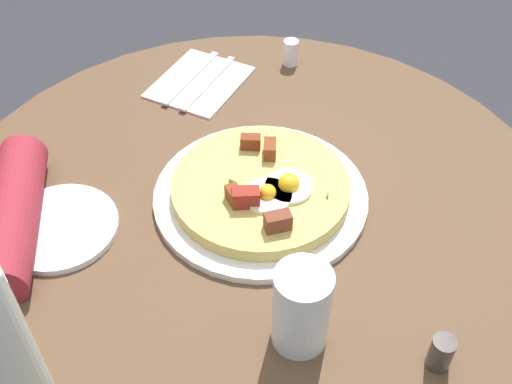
{
  "coord_description": "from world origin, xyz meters",
  "views": [
    {
      "loc": [
        -0.22,
        -0.6,
        1.39
      ],
      "look_at": [
        0.01,
        0.0,
        0.75
      ],
      "focal_mm": 43.86,
      "sensor_mm": 36.0,
      "label": 1
    }
  ],
  "objects": [
    {
      "name": "napkin",
      "position": [
        0.02,
        0.32,
        0.73
      ],
      "size": [
        0.22,
        0.22,
        0.0
      ],
      "primitive_type": "cube",
      "rotation": [
        0.0,
        0.0,
        0.74
      ],
      "color": "white",
      "rests_on": "dining_table"
    },
    {
      "name": "pepper_shaker",
      "position": [
        0.11,
        -0.32,
        0.76
      ],
      "size": [
        0.03,
        0.03,
        0.05
      ],
      "primitive_type": "cylinder",
      "color": "#3F3833",
      "rests_on": "dining_table"
    },
    {
      "name": "dining_table",
      "position": [
        0.0,
        0.0,
        0.56
      ],
      "size": [
        0.93,
        0.93,
        0.73
      ],
      "color": "brown",
      "rests_on": "ground_plane"
    },
    {
      "name": "knife",
      "position": [
        0.01,
        0.33,
        0.74
      ],
      "size": [
        0.14,
        0.13,
        0.0
      ],
      "primitive_type": "cube",
      "rotation": [
        0.0,
        0.0,
        0.74
      ],
      "color": "silver",
      "rests_on": "napkin"
    },
    {
      "name": "bread_plate",
      "position": [
        -0.27,
        0.05,
        0.74
      ],
      "size": [
        0.16,
        0.16,
        0.01
      ],
      "primitive_type": "cylinder",
      "color": "white",
      "rests_on": "dining_table"
    },
    {
      "name": "salt_shaker",
      "position": [
        0.2,
        0.32,
        0.76
      ],
      "size": [
        0.03,
        0.03,
        0.05
      ],
      "primitive_type": "cylinder",
      "color": "white",
      "rests_on": "dining_table"
    },
    {
      "name": "breakfast_pizza",
      "position": [
        0.02,
        0.0,
        0.76
      ],
      "size": [
        0.26,
        0.26,
        0.05
      ],
      "color": "tan",
      "rests_on": "pizza_plate"
    },
    {
      "name": "fork",
      "position": [
        0.03,
        0.31,
        0.74
      ],
      "size": [
        0.14,
        0.13,
        0.0
      ],
      "primitive_type": "cube",
      "rotation": [
        0.0,
        0.0,
        0.74
      ],
      "color": "silver",
      "rests_on": "napkin"
    },
    {
      "name": "pizza_plate",
      "position": [
        0.02,
        0.01,
        0.74
      ],
      "size": [
        0.31,
        0.31,
        0.01
      ],
      "primitive_type": "cylinder",
      "color": "white",
      "rests_on": "dining_table"
    },
    {
      "name": "water_glass",
      "position": [
        -0.02,
        -0.23,
        0.79
      ],
      "size": [
        0.07,
        0.07,
        0.12
      ],
      "primitive_type": "cylinder",
      "color": "silver",
      "rests_on": "dining_table"
    }
  ]
}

